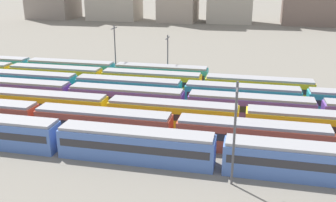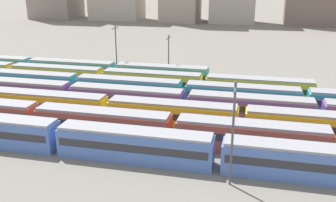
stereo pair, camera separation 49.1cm
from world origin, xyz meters
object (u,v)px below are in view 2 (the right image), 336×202
(train_track_3, at_px, (186,103))
(train_track_2, at_px, (108,109))
(train_track_1, at_px, (174,130))
(catenary_pole_0, at_px, (233,130))
(train_track_4, at_px, (183,93))
(catenary_pole_1, at_px, (169,55))
(train_track_0, at_px, (59,137))
(train_track_5, at_px, (103,78))
(catenary_pole_3, at_px, (116,49))
(train_track_6, at_px, (72,69))

(train_track_3, bearing_deg, train_track_2, -153.51)
(train_track_1, distance_m, catenary_pole_0, 11.83)
(train_track_4, xyz_separation_m, catenary_pole_0, (9.33, -23.70, 4.09))
(train_track_3, bearing_deg, catenary_pole_0, -66.70)
(train_track_2, relative_size, catenary_pole_0, 6.88)
(catenary_pole_1, bearing_deg, train_track_2, -98.17)
(train_track_3, relative_size, catenary_pole_0, 10.36)
(train_track_0, height_order, train_track_5, same)
(train_track_2, xyz_separation_m, catenary_pole_3, (-7.58, 24.06, 4.00))
(train_track_2, xyz_separation_m, catenary_pole_0, (18.40, -13.30, 4.09))
(catenary_pole_3, bearing_deg, catenary_pole_0, -55.18)
(train_track_5, height_order, catenary_pole_0, catenary_pole_0)
(train_track_3, bearing_deg, train_track_5, 149.46)
(train_track_1, distance_m, train_track_2, 11.99)
(train_track_0, xyz_separation_m, train_track_6, (-13.99, 31.20, -0.00))
(catenary_pole_0, relative_size, catenary_pole_3, 1.02)
(train_track_2, xyz_separation_m, train_track_5, (-7.19, 15.60, 0.00))
(train_track_2, relative_size, catenary_pole_3, 6.98)
(train_track_2, relative_size, train_track_3, 0.66)
(train_track_6, relative_size, catenary_pole_3, 5.22)
(train_track_5, xyz_separation_m, catenary_pole_0, (25.59, -28.90, 4.09))
(train_track_6, bearing_deg, catenary_pole_3, 21.00)
(train_track_2, bearing_deg, train_track_5, 114.75)
(train_track_1, bearing_deg, train_track_2, 154.30)
(train_track_4, relative_size, train_track_6, 2.02)
(catenary_pole_1, bearing_deg, train_track_4, -67.44)
(train_track_3, xyz_separation_m, train_track_6, (-26.51, 15.60, -0.00))
(train_track_6, relative_size, catenary_pole_0, 5.14)
(catenary_pole_0, bearing_deg, train_track_6, 135.32)
(train_track_3, bearing_deg, train_track_0, -128.75)
(train_track_1, relative_size, catenary_pole_1, 12.32)
(train_track_1, bearing_deg, catenary_pole_1, 104.18)
(train_track_1, relative_size, catenary_pole_3, 10.51)
(train_track_3, relative_size, catenary_pole_1, 12.32)
(train_track_0, bearing_deg, catenary_pole_1, 80.86)
(train_track_3, height_order, train_track_5, same)
(train_track_1, height_order, catenary_pole_1, catenary_pole_1)
(train_track_0, xyz_separation_m, train_track_3, (12.52, 15.60, 0.00))
(train_track_3, bearing_deg, train_track_6, 149.52)
(train_track_2, relative_size, train_track_4, 0.66)
(train_track_3, bearing_deg, train_track_4, 104.69)
(train_track_0, xyz_separation_m, catenary_pole_3, (-5.50, 34.46, 4.00))
(train_track_1, distance_m, train_track_4, 15.70)
(train_track_4, distance_m, train_track_5, 17.07)
(train_track_0, xyz_separation_m, catenary_pole_1, (5.53, 34.35, 3.20))
(train_track_6, xyz_separation_m, catenary_pole_0, (34.47, -34.10, 4.09))
(train_track_6, bearing_deg, train_track_3, -30.48)
(train_track_2, height_order, train_track_6, same)
(train_track_4, xyz_separation_m, catenary_pole_1, (-5.63, 13.55, 3.20))
(train_track_2, distance_m, catenary_pole_1, 24.41)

